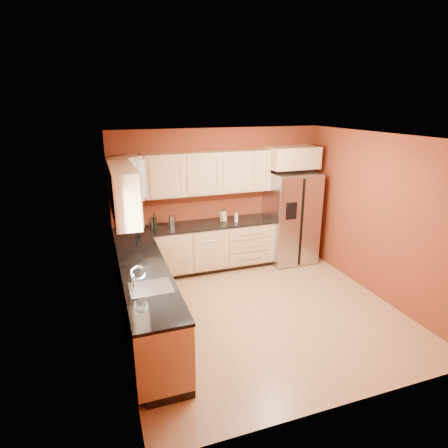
{
  "coord_description": "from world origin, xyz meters",
  "views": [
    {
      "loc": [
        -2.18,
        -4.57,
        3.02
      ],
      "look_at": [
        -0.28,
        0.9,
        1.15
      ],
      "focal_mm": 30.0,
      "sensor_mm": 36.0,
      "label": 1
    }
  ],
  "objects": [
    {
      "name": "wall_left",
      "position": [
        -2.0,
        0.0,
        1.3
      ],
      "size": [
        0.04,
        4.0,
        2.6
      ],
      "primitive_type": "cube",
      "color": "maroon",
      "rests_on": "floor"
    },
    {
      "name": "base_cabinets_back",
      "position": [
        -0.55,
        1.7,
        0.44
      ],
      "size": [
        2.9,
        0.6,
        0.88
      ],
      "primitive_type": "cube",
      "color": "tan",
      "rests_on": "floor"
    },
    {
      "name": "wall_back",
      "position": [
        0.0,
        2.0,
        1.3
      ],
      "size": [
        4.0,
        0.04,
        2.6
      ],
      "primitive_type": "cube",
      "color": "maroon",
      "rests_on": "floor"
    },
    {
      "name": "corner_upper_cabinet",
      "position": [
        -1.67,
        1.67,
        1.83
      ],
      "size": [
        0.67,
        0.67,
        0.75
      ],
      "primitive_type": "cube",
      "rotation": [
        0.0,
        0.0,
        0.79
      ],
      "color": "tan",
      "rests_on": "wall_back"
    },
    {
      "name": "wine_bottle_a",
      "position": [
        -1.59,
        1.75,
        1.1
      ],
      "size": [
        0.11,
        0.11,
        0.36
      ],
      "primitive_type": null,
      "rotation": [
        0.0,
        0.0,
        0.38
      ],
      "color": "black",
      "rests_on": "countertop_back"
    },
    {
      "name": "wine_bottle_b",
      "position": [
        -1.3,
        1.61,
        1.08
      ],
      "size": [
        0.09,
        0.09,
        0.32
      ],
      "primitive_type": null,
      "rotation": [
        0.0,
        0.0,
        0.24
      ],
      "color": "black",
      "rests_on": "countertop_back"
    },
    {
      "name": "wall_right",
      "position": [
        2.0,
        0.0,
        1.3
      ],
      "size": [
        0.04,
        4.0,
        2.6
      ],
      "primitive_type": "cube",
      "color": "maroon",
      "rests_on": "floor"
    },
    {
      "name": "soap_dispenser",
      "position": [
        0.21,
        1.61,
        1.01
      ],
      "size": [
        0.07,
        0.07,
        0.19
      ],
      "primitive_type": "cylinder",
      "rotation": [
        0.0,
        0.0,
        0.04
      ],
      "color": "silver",
      "rests_on": "countertop_back"
    },
    {
      "name": "sink_faucet",
      "position": [
        -1.69,
        -0.5,
        1.07
      ],
      "size": [
        0.5,
        0.42,
        0.3
      ],
      "primitive_type": null,
      "color": "silver",
      "rests_on": "countertop_left"
    },
    {
      "name": "refrigerator",
      "position": [
        1.35,
        1.62,
        0.89
      ],
      "size": [
        0.9,
        0.75,
        1.78
      ],
      "primitive_type": "cube",
      "color": "silver",
      "rests_on": "floor"
    },
    {
      "name": "canister_right",
      "position": [
        -0.98,
        1.75,
        1.01
      ],
      "size": [
        0.12,
        0.12,
        0.19
      ],
      "primitive_type": "cylinder",
      "rotation": [
        0.0,
        0.0,
        -0.04
      ],
      "color": "silver",
      "rests_on": "countertop_back"
    },
    {
      "name": "canister_left",
      "position": [
        -1.31,
        1.74,
        1.01
      ],
      "size": [
        0.15,
        0.15,
        0.18
      ],
      "primitive_type": "cylinder",
      "rotation": [
        0.0,
        0.0,
        -0.37
      ],
      "color": "silver",
      "rests_on": "countertop_back"
    },
    {
      "name": "over_fridge_cabinet",
      "position": [
        1.35,
        1.7,
        2.05
      ],
      "size": [
        0.92,
        0.6,
        0.4
      ],
      "primitive_type": "cube",
      "color": "tan",
      "rests_on": "wall_back"
    },
    {
      "name": "upper_cabinets_left",
      "position": [
        -1.83,
        0.72,
        1.83
      ],
      "size": [
        0.33,
        1.35,
        0.75
      ],
      "primitive_type": "cube",
      "color": "tan",
      "rests_on": "wall_left"
    },
    {
      "name": "upper_cabinets_back",
      "position": [
        -0.25,
        1.83,
        1.83
      ],
      "size": [
        2.3,
        0.33,
        0.75
      ],
      "primitive_type": "cube",
      "color": "tan",
      "rests_on": "wall_back"
    },
    {
      "name": "knife_block",
      "position": [
        -0.01,
        1.73,
        1.02
      ],
      "size": [
        0.12,
        0.11,
        0.19
      ],
      "primitive_type": "cube",
      "rotation": [
        0.0,
        0.0,
        0.33
      ],
      "color": "tan",
      "rests_on": "countertop_back"
    },
    {
      "name": "ceiling",
      "position": [
        0.0,
        0.0,
        2.6
      ],
      "size": [
        4.0,
        4.0,
        0.0
      ],
      "primitive_type": "plane",
      "color": "white",
      "rests_on": "wall_back"
    },
    {
      "name": "window",
      "position": [
        -1.98,
        -0.5,
        1.55
      ],
      "size": [
        0.03,
        0.9,
        1.0
      ],
      "primitive_type": "cube",
      "color": "white",
      "rests_on": "wall_left"
    },
    {
      "name": "wall_front",
      "position": [
        0.0,
        -2.0,
        1.3
      ],
      "size": [
        4.0,
        0.04,
        2.6
      ],
      "primitive_type": "cube",
      "color": "maroon",
      "rests_on": "floor"
    },
    {
      "name": "countertop_back",
      "position": [
        -0.55,
        1.69,
        0.9
      ],
      "size": [
        2.9,
        0.62,
        0.04
      ],
      "primitive_type": "cube",
      "color": "black",
      "rests_on": "base_cabinets_back"
    },
    {
      "name": "countertop_left",
      "position": [
        -1.69,
        0.0,
        0.9
      ],
      "size": [
        0.62,
        2.8,
        0.04
      ],
      "primitive_type": "cube",
      "color": "black",
      "rests_on": "base_cabinets_left"
    },
    {
      "name": "base_cabinets_left",
      "position": [
        -1.7,
        0.0,
        0.44
      ],
      "size": [
        0.6,
        2.8,
        0.88
      ],
      "primitive_type": "cube",
      "color": "tan",
      "rests_on": "floor"
    },
    {
      "name": "floor",
      "position": [
        0.0,
        0.0,
        0.0
      ],
      "size": [
        4.0,
        4.0,
        0.0
      ],
      "primitive_type": "plane",
      "color": "#AB7642",
      "rests_on": "ground"
    }
  ]
}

